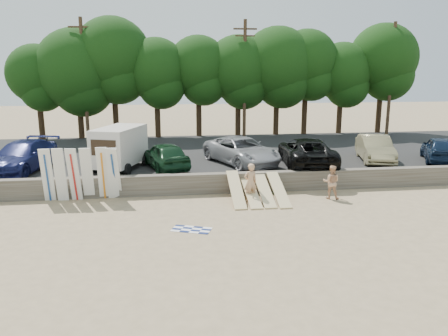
{
  "coord_description": "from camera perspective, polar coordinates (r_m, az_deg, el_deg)",
  "views": [
    {
      "loc": [
        -4.08,
        -17.86,
        6.03
      ],
      "look_at": [
        -1.33,
        3.0,
        1.26
      ],
      "focal_mm": 35.0,
      "sensor_mm": 36.0,
      "label": 1
    }
  ],
  "objects": [
    {
      "name": "beach_towel",
      "position": [
        17.0,
        -4.27,
        -8.0
      ],
      "size": [
        1.94,
        1.94,
        0.0
      ],
      "primitive_type": "plane",
      "rotation": [
        0.0,
        0.0,
        -0.36
      ],
      "color": "white",
      "rests_on": "ground"
    },
    {
      "name": "treeline",
      "position": [
        35.63,
        -1.45,
        13.29
      ],
      "size": [
        32.8,
        6.31,
        9.31
      ],
      "color": "#382616",
      "rests_on": "parking_lot"
    },
    {
      "name": "surfboard_upright_0",
      "position": [
        21.6,
        -22.09,
        -0.88
      ],
      "size": [
        0.53,
        0.63,
        2.55
      ],
      "primitive_type": "cube",
      "rotation": [
        0.21,
        0.0,
        0.05
      ],
      "color": "white",
      "rests_on": "ground"
    },
    {
      "name": "ground",
      "position": [
        19.28,
        5.11,
        -5.49
      ],
      "size": [
        120.0,
        120.0,
        0.0
      ],
      "primitive_type": "plane",
      "color": "tan",
      "rests_on": "ground"
    },
    {
      "name": "surfboard_upright_1",
      "position": [
        21.4,
        -20.6,
        -0.86
      ],
      "size": [
        0.51,
        0.54,
        2.57
      ],
      "primitive_type": "cube",
      "rotation": [
        0.18,
        0.0,
        -0.02
      ],
      "color": "white",
      "rests_on": "ground"
    },
    {
      "name": "car_0",
      "position": [
        25.64,
        -24.86,
        1.39
      ],
      "size": [
        3.23,
        5.78,
        1.58
      ],
      "primitive_type": "imported",
      "rotation": [
        0.0,
        0.0,
        -0.19
      ],
      "color": "#161B4D",
      "rests_on": "parking_lot"
    },
    {
      "name": "cooler",
      "position": [
        21.76,
        7.06,
        -2.97
      ],
      "size": [
        0.47,
        0.43,
        0.32
      ],
      "primitive_type": "cube",
      "rotation": [
        0.0,
        0.0,
        0.42
      ],
      "color": "#227D3F",
      "rests_on": "ground"
    },
    {
      "name": "beachgoer_b",
      "position": [
        21.3,
        13.84,
        -1.8
      ],
      "size": [
        0.95,
        0.85,
        1.61
      ],
      "primitive_type": "imported",
      "rotation": [
        0.0,
        0.0,
        2.77
      ],
      "color": "tan",
      "rests_on": "ground"
    },
    {
      "name": "surfboard_low_3",
      "position": [
        20.69,
        7.13,
        -2.78
      ],
      "size": [
        0.56,
        2.86,
        1.03
      ],
      "primitive_type": "cube",
      "rotation": [
        0.33,
        0.0,
        0.0
      ],
      "color": "#D4BB85",
      "rests_on": "ground"
    },
    {
      "name": "surfboard_low_0",
      "position": [
        20.35,
        1.59,
        -2.78
      ],
      "size": [
        0.56,
        2.82,
        1.14
      ],
      "primitive_type": "cube",
      "rotation": [
        0.37,
        0.0,
        0.0
      ],
      "color": "#D4BB85",
      "rests_on": "ground"
    },
    {
      "name": "car_5",
      "position": [
        28.65,
        26.41,
        2.24
      ],
      "size": [
        3.44,
        4.73,
        1.5
      ],
      "primitive_type": "imported",
      "rotation": [
        0.0,
        0.0,
        2.71
      ],
      "color": "black",
      "rests_on": "parking_lot"
    },
    {
      "name": "surfboard_low_2",
      "position": [
        20.62,
        5.27,
        -2.81
      ],
      "size": [
        0.56,
        2.87,
        1.01
      ],
      "primitive_type": "cube",
      "rotation": [
        0.32,
        0.0,
        0.0
      ],
      "color": "#D4BB85",
      "rests_on": "ground"
    },
    {
      "name": "parking_lot",
      "position": [
        29.21,
        0.66,
        1.56
      ],
      "size": [
        44.0,
        14.5,
        0.7
      ],
      "primitive_type": "cube",
      "color": "#282828",
      "rests_on": "ground"
    },
    {
      "name": "surfboard_upright_2",
      "position": [
        21.28,
        -19.02,
        -0.83
      ],
      "size": [
        0.57,
        0.66,
        2.55
      ],
      "primitive_type": "cube",
      "rotation": [
        0.21,
        0.0,
        -0.12
      ],
      "color": "white",
      "rests_on": "ground"
    },
    {
      "name": "surfboard_upright_6",
      "position": [
        21.08,
        -14.15,
        -0.72
      ],
      "size": [
        0.59,
        0.89,
        2.5
      ],
      "primitive_type": "cube",
      "rotation": [
        0.31,
        0.0,
        -0.12
      ],
      "color": "white",
      "rests_on": "ground"
    },
    {
      "name": "car_4",
      "position": [
        27.31,
        19.12,
        2.43
      ],
      "size": [
        2.74,
        4.85,
        1.51
      ],
      "primitive_type": "imported",
      "rotation": [
        0.0,
        0.0,
        -0.26
      ],
      "color": "#92875D",
      "rests_on": "parking_lot"
    },
    {
      "name": "surfboard_upright_5",
      "position": [
        21.04,
        -14.35,
        -0.7
      ],
      "size": [
        0.57,
        0.72,
        2.54
      ],
      "primitive_type": "cube",
      "rotation": [
        0.24,
        0.0,
        0.1
      ],
      "color": "white",
      "rests_on": "ground"
    },
    {
      "name": "car_2",
      "position": [
        25.1,
        2.32,
        2.27
      ],
      "size": [
        4.44,
        5.99,
        1.51
      ],
      "primitive_type": "imported",
      "rotation": [
        0.0,
        0.0,
        0.4
      ],
      "color": "#969599",
      "rests_on": "parking_lot"
    },
    {
      "name": "surfboard_upright_3",
      "position": [
        21.26,
        -17.43,
        -0.75
      ],
      "size": [
        0.5,
        0.65,
        2.55
      ],
      "primitive_type": "cube",
      "rotation": [
        0.23,
        0.0,
        0.0
      ],
      "color": "white",
      "rests_on": "ground"
    },
    {
      "name": "car_1",
      "position": [
        24.04,
        -7.71,
        1.64
      ],
      "size": [
        2.97,
        4.63,
        1.47
      ],
      "primitive_type": "imported",
      "rotation": [
        0.0,
        0.0,
        3.45
      ],
      "color": "#12321B",
      "rests_on": "parking_lot"
    },
    {
      "name": "box_trailer",
      "position": [
        24.28,
        -13.49,
        2.84
      ],
      "size": [
        2.94,
        3.99,
        2.29
      ],
      "rotation": [
        0.0,
        0.0,
        -0.34
      ],
      "color": "beige",
      "rests_on": "parking_lot"
    },
    {
      "name": "beachgoer_a",
      "position": [
        20.34,
        3.48,
        -1.86
      ],
      "size": [
        0.74,
        0.57,
        1.79
      ],
      "primitive_type": "imported",
      "rotation": [
        0.0,
        0.0,
        3.39
      ],
      "color": "tan",
      "rests_on": "ground"
    },
    {
      "name": "surfboard_low_1",
      "position": [
        20.53,
        3.53,
        -3.14
      ],
      "size": [
        0.56,
        2.92,
        0.82
      ],
      "primitive_type": "cube",
      "rotation": [
        0.25,
        0.0,
        0.0
      ],
      "color": "#D4BB85",
      "rests_on": "ground"
    },
    {
      "name": "gear_bag",
      "position": [
        21.03,
        3.98,
        -3.6
      ],
      "size": [
        0.33,
        0.29,
        0.22
      ],
      "primitive_type": "cube",
      "rotation": [
        0.0,
        0.0,
        -0.12
      ],
      "color": "#C07216",
      "rests_on": "ground"
    },
    {
      "name": "surfboard_upright_4",
      "position": [
        21.16,
        -15.52,
        -0.66
      ],
      "size": [
        0.5,
        0.57,
        2.56
      ],
      "primitive_type": "cube",
      "rotation": [
        0.2,
        0.0,
        0.0
      ],
      "color": "white",
      "rests_on": "ground"
    },
    {
      "name": "seawall",
      "position": [
        21.96,
        3.44,
        -1.83
      ],
      "size": [
        44.0,
        0.5,
        1.0
      ],
      "primitive_type": "cube",
      "color": "#6B6356",
      "rests_on": "ground"
    },
    {
      "name": "utility_poles",
      "position": [
        34.4,
        2.72,
        11.76
      ],
      "size": [
        25.8,
        0.26,
        9.0
      ],
      "color": "#473321",
      "rests_on": "parking_lot"
    },
    {
      "name": "car_3",
      "position": [
        25.04,
        10.72,
        2.12
      ],
      "size": [
        3.28,
        5.98,
        1.59
      ],
      "primitive_type": "imported",
      "rotation": [
        0.0,
        0.0,
        3.02
      ],
      "color": "black",
      "rests_on": "parking_lot"
    }
  ]
}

